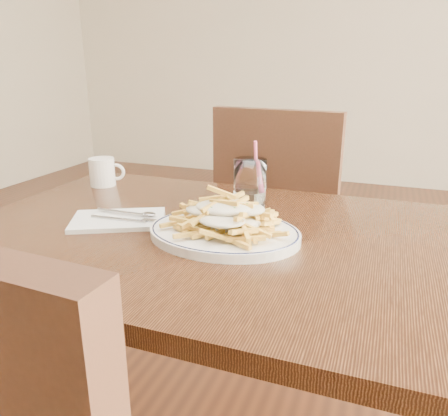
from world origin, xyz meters
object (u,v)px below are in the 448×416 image
at_px(chair_far, 282,220).
at_px(water_glass, 250,189).
at_px(loaded_fries, 224,212).
at_px(fries_plate, 224,233).
at_px(coffee_mug, 103,172).
at_px(table, 213,261).

xyz_separation_m(chair_far, water_glass, (0.02, -0.49, 0.26)).
xyz_separation_m(chair_far, loaded_fries, (0.03, -0.70, 0.26)).
bearing_deg(loaded_fries, chair_far, 92.17).
height_order(chair_far, loaded_fries, chair_far).
bearing_deg(fries_plate, water_glass, 91.42).
relative_size(fries_plate, water_glass, 1.91).
distance_m(water_glass, coffee_mug, 0.51).
bearing_deg(coffee_mug, fries_plate, -28.49).
bearing_deg(loaded_fries, table, 140.62).
xyz_separation_m(table, loaded_fries, (0.04, -0.03, 0.14)).
height_order(chair_far, fries_plate, chair_far).
height_order(chair_far, water_glass, chair_far).
bearing_deg(fries_plate, coffee_mug, 151.51).
bearing_deg(chair_far, loaded_fries, -87.83).
bearing_deg(table, chair_far, 88.84).
bearing_deg(water_glass, loaded_fries, -88.58).
bearing_deg(table, loaded_fries, -39.38).
distance_m(loaded_fries, water_glass, 0.20).
bearing_deg(chair_far, water_glass, -87.52).
bearing_deg(coffee_mug, loaded_fries, -28.49).
relative_size(loaded_fries, coffee_mug, 2.29).
bearing_deg(fries_plate, table, 140.62).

